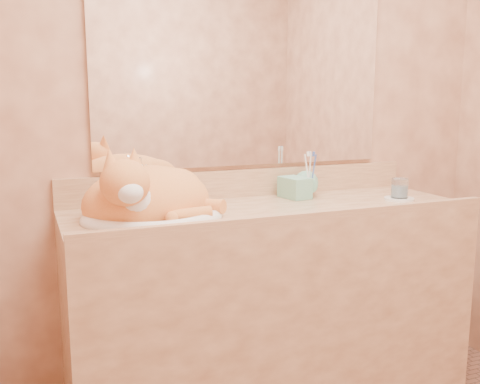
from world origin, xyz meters
name	(u,v)px	position (x,y,z in m)	size (l,w,h in m)	color
wall_back	(245,104)	(0.00, 1.00, 1.25)	(2.40, 0.02, 2.50)	#996045
vanity_counter	(270,309)	(0.00, 0.72, 0.42)	(1.60, 0.55, 0.85)	#996744
mirror	(246,71)	(0.00, 0.99, 1.39)	(1.30, 0.02, 0.80)	white
sink_basin	(153,197)	(-0.48, 0.70, 0.93)	(0.50, 0.42, 0.16)	white
faucet	(141,185)	(-0.48, 0.90, 0.94)	(0.05, 0.13, 0.19)	white
cat	(146,194)	(-0.50, 0.72, 0.94)	(0.48, 0.39, 0.26)	orange
soap_dispenser	(305,177)	(0.19, 0.80, 0.95)	(0.09, 0.09, 0.20)	#74BA9A
toothbrush_cup	(310,187)	(0.24, 0.83, 0.90)	(0.11, 0.11, 0.10)	#74BA9A
toothbrushes	(311,170)	(0.24, 0.83, 0.97)	(0.03, 0.03, 0.21)	white
saucer	(399,199)	(0.57, 0.66, 0.85)	(0.12, 0.12, 0.01)	white
water_glass	(400,188)	(0.57, 0.66, 0.90)	(0.07, 0.07, 0.08)	silver
lotion_bottle	(108,198)	(-0.61, 0.87, 0.90)	(0.05, 0.05, 0.11)	white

